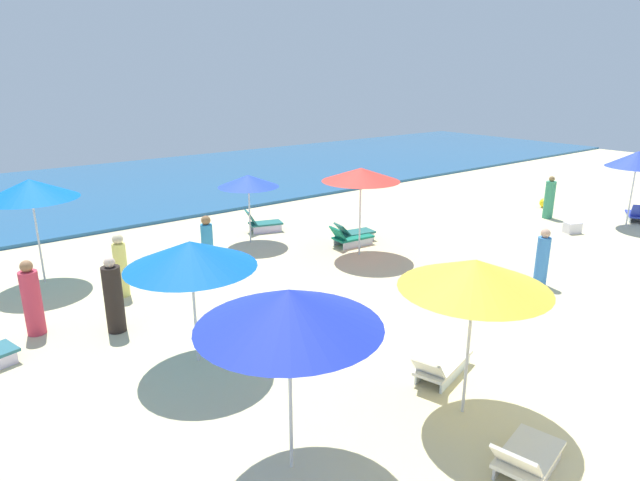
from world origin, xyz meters
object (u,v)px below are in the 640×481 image
(umbrella_3, at_px, (475,274))
(beach_ball_0, at_px, (544,203))
(umbrella_5, at_px, (30,189))
(beachgoer_5, at_px, (549,199))
(lounge_chair_7_0, at_px, (354,233))
(beachgoer_0, at_px, (32,300))
(lounge_chair_7_1, at_px, (350,238))
(lounge_chair_4_0, at_px, (637,214))
(umbrella_7, at_px, (361,175))
(umbrella_0, at_px, (190,254))
(beachgoer_3, at_px, (208,247))
(umbrella_2, at_px, (248,181))
(cooler_box_2, at_px, (572,228))
(beachgoer_1, at_px, (121,267))
(lounge_chair_3_1, at_px, (526,457))
(beachgoer_4, at_px, (114,298))
(umbrella_4, at_px, (637,159))
(lounge_chair_2_0, at_px, (263,223))
(cooler_box_1, at_px, (476,270))
(umbrella_6, at_px, (289,309))
(beachgoer_6, at_px, (542,259))
(lounge_chair_3_0, at_px, (441,365))

(umbrella_3, distance_m, beach_ball_0, 15.58)
(umbrella_5, relative_size, beachgoer_5, 1.71)
(lounge_chair_7_0, xyz_separation_m, beachgoer_0, (-9.55, -0.79, 0.48))
(lounge_chair_7_1, bearing_deg, lounge_chair_4_0, -107.33)
(umbrella_7, height_order, beachgoer_5, umbrella_7)
(lounge_chair_7_0, bearing_deg, lounge_chair_4_0, -105.60)
(umbrella_0, height_order, beachgoer_3, umbrella_0)
(lounge_chair_4_0, distance_m, beachgoer_0, 19.75)
(umbrella_2, distance_m, cooler_box_2, 11.06)
(beachgoer_3, distance_m, beach_ball_0, 14.34)
(lounge_chair_4_0, distance_m, beachgoer_1, 17.89)
(lounge_chair_3_1, height_order, beachgoer_4, beachgoer_4)
(umbrella_4, bearing_deg, lounge_chair_2_0, 145.19)
(umbrella_0, distance_m, lounge_chair_4_0, 17.33)
(cooler_box_2, bearing_deg, lounge_chair_4_0, -170.73)
(lounge_chair_3_1, bearing_deg, beachgoer_0, 14.54)
(umbrella_2, bearing_deg, lounge_chair_4_0, -27.42)
(beachgoer_1, bearing_deg, umbrella_2, -162.13)
(umbrella_3, relative_size, lounge_chair_4_0, 1.86)
(umbrella_4, relative_size, cooler_box_1, 6.03)
(umbrella_6, relative_size, umbrella_7, 1.01)
(cooler_box_2, bearing_deg, beachgoer_1, 4.87)
(cooler_box_1, bearing_deg, beachgoer_3, 124.34)
(umbrella_5, relative_size, lounge_chair_7_0, 2.00)
(umbrella_7, relative_size, beach_ball_0, 6.89)
(lounge_chair_7_1, xyz_separation_m, cooler_box_2, (6.90, -3.60, -0.07))
(lounge_chair_3_1, height_order, lounge_chair_7_0, lounge_chair_3_1)
(umbrella_6, height_order, beachgoer_1, umbrella_6)
(beachgoer_1, distance_m, beach_ball_0, 16.64)
(umbrella_7, height_order, beachgoer_3, umbrella_7)
(umbrella_0, height_order, beachgoer_6, umbrella_0)
(lounge_chair_3_0, distance_m, umbrella_7, 7.27)
(beachgoer_5, bearing_deg, cooler_box_1, 176.72)
(umbrella_6, xyz_separation_m, beachgoer_6, (8.91, 1.58, -1.69))
(lounge_chair_3_0, height_order, umbrella_5, umbrella_5)
(umbrella_6, bearing_deg, umbrella_4, 9.47)
(lounge_chair_7_0, bearing_deg, beachgoer_3, 97.77)
(umbrella_3, relative_size, lounge_chair_3_0, 1.64)
(umbrella_6, height_order, beachgoer_6, umbrella_6)
(lounge_chair_2_0, bearing_deg, beach_ball_0, -93.71)
(lounge_chair_7_1, distance_m, beachgoer_5, 8.36)
(lounge_chair_4_0, bearing_deg, lounge_chair_3_0, 68.58)
(umbrella_0, distance_m, umbrella_3, 4.90)
(lounge_chair_2_0, relative_size, umbrella_3, 0.51)
(umbrella_7, xyz_separation_m, beach_ball_0, (9.90, -0.21, -2.24))
(lounge_chair_4_0, xyz_separation_m, beachgoer_1, (-17.26, 4.66, 0.49))
(umbrella_6, distance_m, cooler_box_1, 9.00)
(umbrella_4, distance_m, lounge_chair_7_0, 10.25)
(beachgoer_5, bearing_deg, lounge_chair_2_0, 132.20)
(umbrella_5, xyz_separation_m, cooler_box_1, (9.27, -6.67, -2.32))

